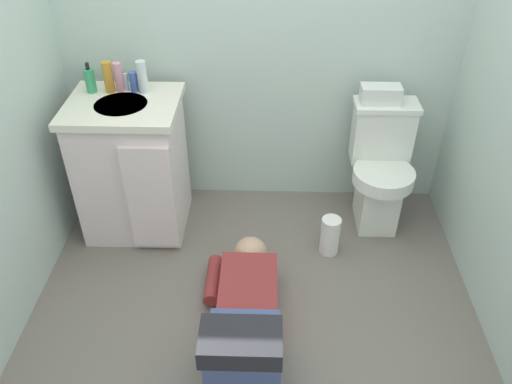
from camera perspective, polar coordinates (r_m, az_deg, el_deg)
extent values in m
cube|color=#6B635C|center=(2.71, -0.26, -13.53)|extent=(2.77, 3.10, 0.04)
cube|color=#B2C7BD|center=(2.96, 0.43, 19.67)|extent=(2.43, 0.08, 2.40)
cube|color=white|center=(3.18, 13.25, -0.51)|extent=(0.22, 0.30, 0.38)
cylinder|color=white|center=(3.03, 13.91, 1.67)|extent=(0.35, 0.35, 0.08)
cube|color=white|center=(3.10, 13.79, 6.27)|extent=(0.34, 0.17, 0.34)
cube|color=white|center=(3.01, 14.30, 9.30)|extent=(0.36, 0.19, 0.03)
cube|color=silver|center=(3.06, -13.44, 2.44)|extent=(0.56, 0.48, 0.78)
cube|color=silver|center=(2.86, -14.59, 9.24)|extent=(0.60, 0.52, 0.04)
cylinder|color=silver|center=(2.85, -14.67, 8.96)|extent=(0.28, 0.28, 0.05)
cube|color=silver|center=(2.84, -11.56, -0.81)|extent=(0.26, 0.03, 0.66)
cylinder|color=silver|center=(2.95, -14.16, 11.71)|extent=(0.02, 0.02, 0.10)
cube|color=maroon|center=(2.64, -0.90, -11.93)|extent=(0.29, 0.52, 0.17)
sphere|color=tan|center=(2.86, -0.62, -6.84)|extent=(0.19, 0.19, 0.19)
cube|color=#415180|center=(2.34, -1.32, -17.01)|extent=(0.31, 0.28, 0.20)
cube|color=#415180|center=(2.16, -1.56, -18.11)|extent=(0.31, 0.12, 0.32)
cube|color=black|center=(1.99, -1.71, -16.25)|extent=(0.31, 0.19, 0.09)
cylinder|color=maroon|center=(2.78, -4.73, -9.67)|extent=(0.08, 0.30, 0.08)
cube|color=silver|center=(2.97, 13.62, 10.46)|extent=(0.22, 0.11, 0.10)
cylinder|color=#359764|center=(2.99, -17.88, 11.64)|extent=(0.06, 0.06, 0.13)
cylinder|color=black|center=(2.95, -18.18, 13.09)|extent=(0.02, 0.02, 0.04)
cylinder|color=#C5882C|center=(2.95, -16.03, 12.13)|extent=(0.05, 0.05, 0.17)
cylinder|color=pink|center=(2.95, -14.96, 12.18)|extent=(0.05, 0.05, 0.16)
cylinder|color=#4563B5|center=(2.94, -13.38, 11.80)|extent=(0.05, 0.05, 0.11)
cylinder|color=silver|center=(2.90, -12.48, 12.32)|extent=(0.05, 0.05, 0.18)
cylinder|color=white|center=(2.97, 8.20, -4.80)|extent=(0.11, 0.11, 0.24)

